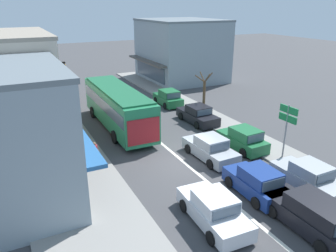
{
  "coord_description": "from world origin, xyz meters",
  "views": [
    {
      "loc": [
        -9.2,
        -16.13,
        9.42
      ],
      "look_at": [
        0.58,
        3.39,
        1.2
      ],
      "focal_mm": 35.0,
      "sensor_mm": 36.0,
      "label": 1
    }
  ],
  "objects_px": {
    "traffic_light_downstreet": "(65,75)",
    "street_tree_right": "(204,95)",
    "sedan_adjacent_lane_trail": "(210,149)",
    "city_bus": "(118,105)",
    "parked_sedan_kerb_front": "(309,177)",
    "hatchback_behind_bus_near": "(257,182)",
    "directional_road_sign": "(288,119)",
    "pedestrian_browsing_midblock": "(76,121)",
    "pedestrian_with_handbag_near": "(95,153)",
    "wagon_adjacent_lane_lead": "(313,215)",
    "parked_hatchback_kerb_rear": "(168,98)",
    "sedan_behind_bus_mid": "(214,210)",
    "parked_sedan_kerb_third": "(198,115)",
    "parked_hatchback_kerb_second": "(243,139)"
  },
  "relations": [
    {
      "from": "hatchback_behind_bus_near",
      "to": "parked_hatchback_kerb_rear",
      "type": "bearing_deg",
      "value": 79.26
    },
    {
      "from": "hatchback_behind_bus_near",
      "to": "directional_road_sign",
      "type": "height_order",
      "value": "directional_road_sign"
    },
    {
      "from": "traffic_light_downstreet",
      "to": "parked_sedan_kerb_third",
      "type": "bearing_deg",
      "value": -50.33
    },
    {
      "from": "city_bus",
      "to": "parked_sedan_kerb_third",
      "type": "distance_m",
      "value": 6.68
    },
    {
      "from": "city_bus",
      "to": "sedan_behind_bus_mid",
      "type": "height_order",
      "value": "city_bus"
    },
    {
      "from": "parked_hatchback_kerb_rear",
      "to": "pedestrian_browsing_midblock",
      "type": "xyz_separation_m",
      "value": [
        -9.68,
        -3.67,
        0.36
      ]
    },
    {
      "from": "city_bus",
      "to": "directional_road_sign",
      "type": "bearing_deg",
      "value": -53.04
    },
    {
      "from": "traffic_light_downstreet",
      "to": "pedestrian_browsing_midblock",
      "type": "height_order",
      "value": "traffic_light_downstreet"
    },
    {
      "from": "wagon_adjacent_lane_lead",
      "to": "parked_hatchback_kerb_rear",
      "type": "height_order",
      "value": "wagon_adjacent_lane_lead"
    },
    {
      "from": "traffic_light_downstreet",
      "to": "pedestrian_browsing_midblock",
      "type": "relative_size",
      "value": 2.58
    },
    {
      "from": "sedan_behind_bus_mid",
      "to": "parked_hatchback_kerb_second",
      "type": "bearing_deg",
      "value": 42.62
    },
    {
      "from": "parked_sedan_kerb_third",
      "to": "sedan_behind_bus_mid",
      "type": "bearing_deg",
      "value": -118.39
    },
    {
      "from": "traffic_light_downstreet",
      "to": "street_tree_right",
      "type": "distance_m",
      "value": 13.69
    },
    {
      "from": "hatchback_behind_bus_near",
      "to": "parked_hatchback_kerb_second",
      "type": "relative_size",
      "value": 1.0
    },
    {
      "from": "wagon_adjacent_lane_lead",
      "to": "street_tree_right",
      "type": "relative_size",
      "value": 1.16
    },
    {
      "from": "hatchback_behind_bus_near",
      "to": "parked_sedan_kerb_front",
      "type": "bearing_deg",
      "value": -15.24
    },
    {
      "from": "parked_sedan_kerb_third",
      "to": "directional_road_sign",
      "type": "distance_m",
      "value": 8.65
    },
    {
      "from": "wagon_adjacent_lane_lead",
      "to": "sedan_adjacent_lane_trail",
      "type": "bearing_deg",
      "value": 90.05
    },
    {
      "from": "parked_hatchback_kerb_rear",
      "to": "pedestrian_with_handbag_near",
      "type": "distance_m",
      "value": 13.97
    },
    {
      "from": "parked_hatchback_kerb_rear",
      "to": "street_tree_right",
      "type": "bearing_deg",
      "value": -72.41
    },
    {
      "from": "parked_sedan_kerb_third",
      "to": "traffic_light_downstreet",
      "type": "bearing_deg",
      "value": 129.67
    },
    {
      "from": "hatchback_behind_bus_near",
      "to": "street_tree_right",
      "type": "relative_size",
      "value": 0.96
    },
    {
      "from": "sedan_adjacent_lane_trail",
      "to": "parked_sedan_kerb_front",
      "type": "relative_size",
      "value": 1.01
    },
    {
      "from": "street_tree_right",
      "to": "pedestrian_with_handbag_near",
      "type": "bearing_deg",
      "value": -153.29
    },
    {
      "from": "sedan_behind_bus_mid",
      "to": "pedestrian_with_handbag_near",
      "type": "bearing_deg",
      "value": 114.73
    },
    {
      "from": "pedestrian_with_handbag_near",
      "to": "traffic_light_downstreet",
      "type": "bearing_deg",
      "value": 85.76
    },
    {
      "from": "pedestrian_with_handbag_near",
      "to": "pedestrian_browsing_midblock",
      "type": "xyz_separation_m",
      "value": [
        0.17,
        6.24,
        0.0
      ]
    },
    {
      "from": "street_tree_right",
      "to": "pedestrian_with_handbag_near",
      "type": "height_order",
      "value": "street_tree_right"
    },
    {
      "from": "wagon_adjacent_lane_lead",
      "to": "parked_sedan_kerb_third",
      "type": "relative_size",
      "value": 1.06
    },
    {
      "from": "sedan_adjacent_lane_trail",
      "to": "directional_road_sign",
      "type": "bearing_deg",
      "value": -27.62
    },
    {
      "from": "hatchback_behind_bus_near",
      "to": "parked_sedan_kerb_front",
      "type": "height_order",
      "value": "hatchback_behind_bus_near"
    },
    {
      "from": "hatchback_behind_bus_near",
      "to": "directional_road_sign",
      "type": "distance_m",
      "value": 5.46
    },
    {
      "from": "city_bus",
      "to": "parked_sedan_kerb_third",
      "type": "bearing_deg",
      "value": -16.45
    },
    {
      "from": "hatchback_behind_bus_near",
      "to": "street_tree_right",
      "type": "bearing_deg",
      "value": 69.8
    },
    {
      "from": "sedan_adjacent_lane_trail",
      "to": "traffic_light_downstreet",
      "type": "relative_size",
      "value": 1.01
    },
    {
      "from": "parked_sedan_kerb_front",
      "to": "hatchback_behind_bus_near",
      "type": "bearing_deg",
      "value": 164.76
    },
    {
      "from": "street_tree_right",
      "to": "pedestrian_browsing_midblock",
      "type": "xyz_separation_m",
      "value": [
        -11.03,
        0.6,
        -0.83
      ]
    },
    {
      "from": "parked_hatchback_kerb_second",
      "to": "parked_sedan_kerb_third",
      "type": "relative_size",
      "value": 0.88
    },
    {
      "from": "parked_sedan_kerb_front",
      "to": "parked_sedan_kerb_third",
      "type": "height_order",
      "value": "same"
    },
    {
      "from": "city_bus",
      "to": "parked_sedan_kerb_front",
      "type": "bearing_deg",
      "value": -65.42
    },
    {
      "from": "sedan_behind_bus_mid",
      "to": "pedestrian_browsing_midblock",
      "type": "height_order",
      "value": "pedestrian_browsing_midblock"
    },
    {
      "from": "directional_road_sign",
      "to": "hatchback_behind_bus_near",
      "type": "bearing_deg",
      "value": -150.11
    },
    {
      "from": "parked_sedan_kerb_front",
      "to": "pedestrian_with_handbag_near",
      "type": "height_order",
      "value": "pedestrian_with_handbag_near"
    },
    {
      "from": "parked_sedan_kerb_third",
      "to": "pedestrian_browsing_midblock",
      "type": "distance_m",
      "value": 9.82
    },
    {
      "from": "street_tree_right",
      "to": "pedestrian_with_handbag_near",
      "type": "xyz_separation_m",
      "value": [
        -11.2,
        -5.64,
        -0.83
      ]
    },
    {
      "from": "city_bus",
      "to": "street_tree_right",
      "type": "bearing_deg",
      "value": -4.1
    },
    {
      "from": "sedan_adjacent_lane_trail",
      "to": "street_tree_right",
      "type": "distance_m",
      "value": 8.63
    },
    {
      "from": "sedan_adjacent_lane_trail",
      "to": "street_tree_right",
      "type": "xyz_separation_m",
      "value": [
        4.2,
        7.43,
        1.24
      ]
    },
    {
      "from": "wagon_adjacent_lane_lead",
      "to": "hatchback_behind_bus_near",
      "type": "bearing_deg",
      "value": 94.56
    },
    {
      "from": "parked_hatchback_kerb_rear",
      "to": "pedestrian_browsing_midblock",
      "type": "bearing_deg",
      "value": -159.25
    }
  ]
}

